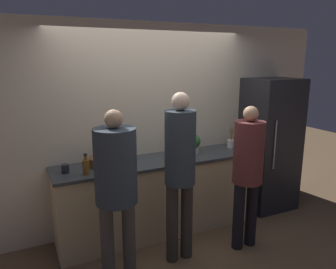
% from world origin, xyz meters
% --- Properties ---
extents(ground_plane, '(14.00, 14.00, 0.00)m').
position_xyz_m(ground_plane, '(0.00, 0.00, 0.00)').
color(ground_plane, brown).
extents(wall_back, '(5.20, 0.06, 2.60)m').
position_xyz_m(wall_back, '(0.00, 0.66, 1.30)').
color(wall_back, beige).
rests_on(wall_back, ground_plane).
extents(counter, '(2.61, 0.64, 0.96)m').
position_xyz_m(counter, '(0.00, 0.35, 0.48)').
color(counter, beige).
rests_on(counter, ground_plane).
extents(refrigerator, '(0.71, 0.64, 1.89)m').
position_xyz_m(refrigerator, '(1.72, 0.33, 0.95)').
color(refrigerator, '#232328').
rests_on(refrigerator, ground_plane).
extents(person_left, '(0.40, 0.40, 1.72)m').
position_xyz_m(person_left, '(-0.78, -0.35, 1.06)').
color(person_left, '#4C4742').
rests_on(person_left, ground_plane).
extents(person_center, '(0.32, 0.32, 1.84)m').
position_xyz_m(person_center, '(-0.07, -0.30, 1.08)').
color(person_center, '#38332D').
rests_on(person_center, ground_plane).
extents(person_right, '(0.34, 0.34, 1.67)m').
position_xyz_m(person_right, '(0.72, -0.42, 0.98)').
color(person_right, black).
rests_on(person_right, ground_plane).
extents(fruit_bowl, '(0.35, 0.35, 0.14)m').
position_xyz_m(fruit_bowl, '(-0.69, 0.39, 1.01)').
color(fruit_bowl, brown).
rests_on(fruit_bowl, counter).
extents(utensil_crock, '(0.10, 0.10, 0.29)m').
position_xyz_m(utensil_crock, '(1.09, 0.40, 1.02)').
color(utensil_crock, silver).
rests_on(utensil_crock, counter).
extents(bottle_amber, '(0.07, 0.07, 0.23)m').
position_xyz_m(bottle_amber, '(-0.95, 0.18, 1.05)').
color(bottle_amber, brown).
rests_on(bottle_amber, counter).
extents(bottle_dark, '(0.08, 0.08, 0.17)m').
position_xyz_m(bottle_dark, '(0.16, 0.43, 1.03)').
color(bottle_dark, '#333338').
rests_on(bottle_dark, counter).
extents(cup_black, '(0.08, 0.08, 0.10)m').
position_xyz_m(cup_black, '(-1.14, 0.33, 1.01)').
color(cup_black, '#28282D').
rests_on(cup_black, counter).
extents(potted_plant, '(0.19, 0.19, 0.25)m').
position_xyz_m(potted_plant, '(0.48, 0.39, 1.09)').
color(potted_plant, beige).
rests_on(potted_plant, counter).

